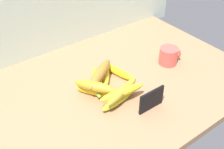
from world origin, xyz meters
TOP-DOWN VIEW (x-y plane):
  - counter_top at (0.00, 0.00)cm, footprint 110.00×76.00cm
  - chalkboard_sign at (0.44, -19.10)cm, footprint 11.00×1.80cm
  - coffee_mug at (26.47, -2.04)cm, footprint 9.72×8.22cm
  - banana_0 at (-2.51, 6.26)cm, footprint 11.86×15.35cm
  - banana_1 at (2.83, 4.07)cm, footprint 6.84×17.19cm
  - banana_2 at (-7.50, -9.72)cm, footprint 17.77×6.23cm
  - banana_3 at (-11.49, -1.19)cm, footprint 13.70×15.51cm
  - banana_4 at (-8.49, 3.42)cm, footprint 12.67×19.05cm
  - banana_5 at (-6.67, -10.45)cm, footprint 18.61×5.64cm
  - banana_6 at (-7.57, 2.68)cm, footprint 19.08×14.66cm
  - banana_7 at (-12.98, -2.42)cm, footprint 12.82×16.09cm
  - banana_8 at (-6.22, -10.04)cm, footprint 18.92×9.10cm

SIDE VIEW (x-z plane):
  - counter_top at x=0.00cm, z-range 0.00..3.00cm
  - banana_1 at x=2.83cm, z-range 3.00..6.33cm
  - banana_2 at x=-7.50cm, z-range 3.00..6.45cm
  - banana_0 at x=-2.51cm, z-range 3.00..6.48cm
  - banana_3 at x=-11.49cm, z-range 3.00..6.64cm
  - banana_4 at x=-8.49cm, z-range 3.00..7.09cm
  - chalkboard_sign at x=0.44cm, z-range 2.66..11.06cm
  - coffee_mug at x=26.47cm, z-range 3.00..10.81cm
  - banana_5 at x=-6.67cm, z-range 6.45..9.72cm
  - banana_8 at x=-6.22cm, z-range 6.45..9.80cm
  - banana_7 at x=-12.98cm, z-range 6.64..10.64cm
  - banana_6 at x=-7.57cm, z-range 7.09..11.21cm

